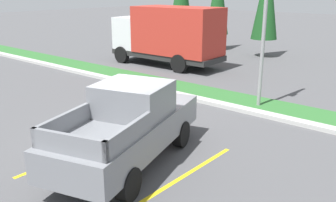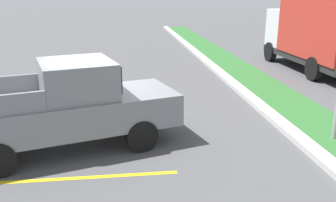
% 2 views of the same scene
% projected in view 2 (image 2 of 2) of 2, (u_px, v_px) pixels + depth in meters
% --- Properties ---
extents(ground_plane, '(120.00, 120.00, 0.00)m').
position_uv_depth(ground_plane, '(100.00, 134.00, 9.51)').
color(ground_plane, '#4C4C4F').
extents(parking_line_near, '(0.12, 4.80, 0.01)m').
position_uv_depth(parking_line_near, '(77.00, 125.00, 10.17)').
color(parking_line_near, yellow).
rests_on(parking_line_near, ground).
extents(parking_line_far, '(0.12, 4.80, 0.01)m').
position_uv_depth(parking_line_far, '(59.00, 179.00, 7.23)').
color(parking_line_far, yellow).
rests_on(parking_line_far, ground).
extents(curb_strip, '(56.00, 0.40, 0.15)m').
position_uv_depth(curb_strip, '(281.00, 123.00, 10.08)').
color(curb_strip, '#B2B2AD').
rests_on(curb_strip, ground).
extents(grass_median, '(56.00, 1.80, 0.06)m').
position_uv_depth(grass_median, '(317.00, 123.00, 10.22)').
color(grass_median, '#2D662D').
rests_on(grass_median, ground).
extents(pickup_truck_main, '(3.31, 5.54, 2.10)m').
position_uv_depth(pickup_truck_main, '(68.00, 106.00, 8.42)').
color(pickup_truck_main, black).
rests_on(pickup_truck_main, ground).
extents(cargo_truck_distant, '(6.85, 2.62, 3.40)m').
position_uv_depth(cargo_truck_distant, '(321.00, 31.00, 16.32)').
color(cargo_truck_distant, black).
rests_on(cargo_truck_distant, ground).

